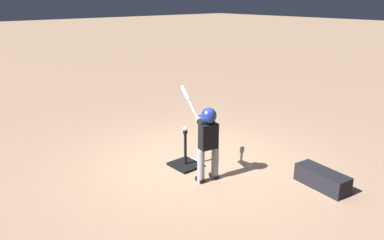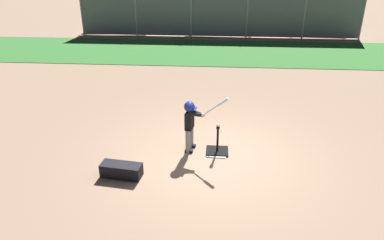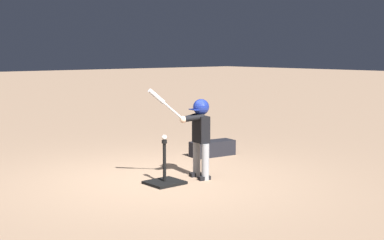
{
  "view_description": "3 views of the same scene",
  "coord_description": "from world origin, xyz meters",
  "px_view_note": "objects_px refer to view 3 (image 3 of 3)",
  "views": [
    {
      "loc": [
        -4.52,
        4.05,
        2.8
      ],
      "look_at": [
        0.02,
        0.15,
        0.83
      ],
      "focal_mm": 35.0,
      "sensor_mm": 36.0,
      "label": 1
    },
    {
      "loc": [
        -0.0,
        -7.19,
        4.41
      ],
      "look_at": [
        -0.53,
        0.26,
        0.8
      ],
      "focal_mm": 35.0,
      "sensor_mm": 36.0,
      "label": 2
    },
    {
      "loc": [
        4.67,
        6.32,
        1.91
      ],
      "look_at": [
        -0.45,
        0.29,
        0.9
      ],
      "focal_mm": 50.0,
      "sensor_mm": 36.0,
      "label": 3
    }
  ],
  "objects_px": {
    "batting_tee": "(165,179)",
    "baseball": "(164,137)",
    "equipment_bag": "(212,148)",
    "batter_child": "(199,128)"
  },
  "relations": [
    {
      "from": "baseball",
      "to": "equipment_bag",
      "type": "height_order",
      "value": "baseball"
    },
    {
      "from": "batting_tee",
      "to": "equipment_bag",
      "type": "distance_m",
      "value": 2.25
    },
    {
      "from": "batting_tee",
      "to": "equipment_bag",
      "type": "height_order",
      "value": "batting_tee"
    },
    {
      "from": "equipment_bag",
      "to": "batter_child",
      "type": "bearing_deg",
      "value": 48.47
    },
    {
      "from": "batter_child",
      "to": "baseball",
      "type": "distance_m",
      "value": 0.62
    },
    {
      "from": "baseball",
      "to": "equipment_bag",
      "type": "distance_m",
      "value": 2.32
    },
    {
      "from": "batting_tee",
      "to": "equipment_bag",
      "type": "relative_size",
      "value": 0.77
    },
    {
      "from": "batting_tee",
      "to": "batter_child",
      "type": "bearing_deg",
      "value": 174.24
    },
    {
      "from": "batting_tee",
      "to": "baseball",
      "type": "xyz_separation_m",
      "value": [
        -0.0,
        0.0,
        0.61
      ]
    },
    {
      "from": "baseball",
      "to": "equipment_bag",
      "type": "relative_size",
      "value": 0.09
    }
  ]
}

